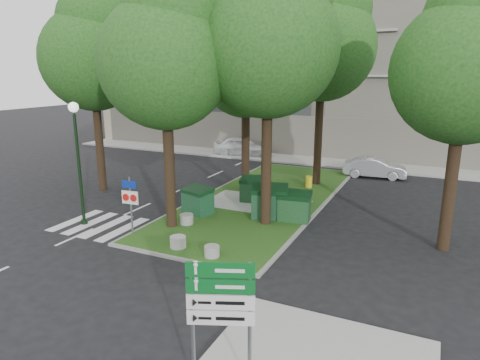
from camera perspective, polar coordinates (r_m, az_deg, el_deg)
The scene contains 25 objects.
ground at distance 15.92m, azimuth -9.61°, elevation -10.07°, with size 120.00×120.00×0.00m, color black.
median_island at distance 22.31m, azimuth 3.17°, elevation -2.53°, with size 6.00×16.00×0.12m, color #204814.
median_kerb at distance 22.31m, azimuth 3.17°, elevation -2.56°, with size 6.30×16.30×0.10m, color gray.
building_sidewalk at distance 32.13m, azimuth 9.40°, elevation 2.53°, with size 42.00×3.00×0.12m, color #999993.
zebra_crossing at distance 19.20m, azimuth -16.35°, elevation -6.13°, with size 5.00×3.00×0.01m, color silver.
apartment_building at distance 38.78m, azimuth 13.07°, elevation 16.16°, with size 41.00×12.00×16.00m, color beige.
tree_median_near_left at distance 17.45m, azimuth -9.67°, elevation 16.74°, with size 5.20×5.20×10.53m.
tree_median_near_right at distance 17.63m, azimuth 4.17°, elevation 19.05°, with size 5.60×5.60×11.46m.
tree_median_mid at distance 22.88m, azimuth 1.05°, elevation 15.47°, with size 4.80×4.80×9.99m.
tree_median_far at distance 24.73m, azimuth 11.24°, elevation 18.24°, with size 5.80×5.80×11.93m.
tree_street_left at distance 24.59m, azimuth -18.92°, elevation 16.22°, with size 5.40×5.40×11.00m.
tree_street_right at distance 16.90m, azimuth 28.28°, elevation 14.24°, with size 5.00×5.00×10.06m.
dumpster_a at distance 19.82m, azimuth -5.67°, elevation -2.76°, with size 1.58×1.32×1.26m.
dumpster_b at distance 21.58m, azimuth 1.90°, elevation -1.26°, with size 1.52×1.20×1.26m.
dumpster_c at distance 19.23m, azimuth 3.98°, elevation -2.92°, with size 1.86×1.54×1.49m.
dumpster_d at distance 18.98m, azimuth 7.28°, elevation -3.51°, with size 1.53×1.17×1.31m.
bollard_left at distance 18.64m, azimuth -7.14°, elevation -5.19°, with size 0.59×0.59×0.42m, color gray.
bollard_right at distance 15.42m, azimuth -3.77°, elevation -9.44°, with size 0.55×0.55×0.39m, color gray.
bollard_mid at distance 16.29m, azimuth -8.27°, elevation -8.17°, with size 0.59×0.59×0.42m, color #AEAEA9.
litter_bin at distance 24.47m, azimuth 9.16°, elevation -0.24°, with size 0.37×0.37×0.65m, color gold.
street_lamp at distance 19.28m, azimuth -20.86°, elevation 3.85°, with size 0.42×0.42×5.29m.
traffic_sign_pole at distance 17.68m, azimuth -14.40°, elevation -2.39°, with size 0.74×0.11×2.45m.
directional_sign at distance 8.97m, azimuth -2.58°, elevation -16.24°, with size 1.30×0.57×2.77m.
car_white at distance 33.80m, azimuth 0.23°, elevation 4.49°, with size 1.77×4.40×1.50m, color white.
car_silver at distance 28.16m, azimuth 17.52°, elevation 1.57°, with size 1.33×3.81×1.25m, color #AFB2B7.
Camera 1 is at (8.44, -11.82, 6.53)m, focal length 32.00 mm.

